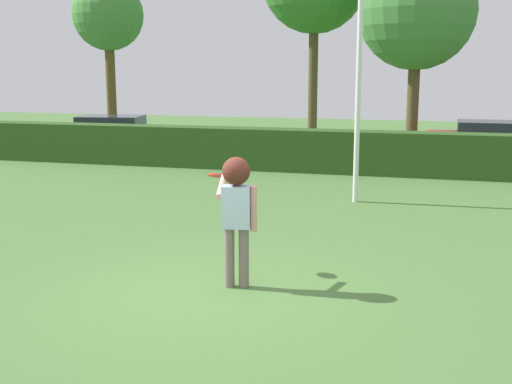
# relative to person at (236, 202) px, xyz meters

# --- Properties ---
(ground_plane) EXTENTS (60.00, 60.00, 0.00)m
(ground_plane) POSITION_rel_person_xyz_m (-0.27, -0.34, -1.19)
(ground_plane) COLOR #4B7237
(person) EXTENTS (0.65, 0.74, 1.81)m
(person) POSITION_rel_person_xyz_m (0.00, 0.00, 0.00)
(person) COLOR slate
(person) RESTS_ON ground
(frisbee) EXTENTS (0.28, 0.27, 0.11)m
(frisbee) POSITION_rel_person_xyz_m (-0.52, 0.76, 0.22)
(frisbee) COLOR red
(lamppost) EXTENTS (0.24, 0.24, 7.10)m
(lamppost) POSITION_rel_person_xyz_m (0.87, 6.24, 2.68)
(lamppost) COLOR silver
(lamppost) RESTS_ON ground
(hedge_row) EXTENTS (28.65, 0.90, 1.21)m
(hedge_row) POSITION_rel_person_xyz_m (-0.27, 10.24, -0.59)
(hedge_row) COLOR #294B1B
(hedge_row) RESTS_ON ground
(parked_car_white) EXTENTS (4.43, 2.39, 1.25)m
(parked_car_white) POSITION_rel_person_xyz_m (-8.77, 13.11, -0.50)
(parked_car_white) COLOR white
(parked_car_white) RESTS_ON ground
(parked_car_red) EXTENTS (4.22, 1.84, 1.25)m
(parked_car_red) POSITION_rel_person_xyz_m (4.33, 14.22, -0.50)
(parked_car_red) COLOR #B21E1E
(parked_car_red) RESTS_ON ground
(oak_tree) EXTENTS (3.84, 3.84, 6.70)m
(oak_tree) POSITION_rel_person_xyz_m (1.76, 14.28, 3.56)
(oak_tree) COLOR brown
(oak_tree) RESTS_ON ground
(willow_tree) EXTENTS (2.68, 2.68, 6.26)m
(willow_tree) POSITION_rel_person_xyz_m (-9.66, 14.91, 3.65)
(willow_tree) COLOR brown
(willow_tree) RESTS_ON ground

